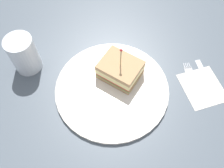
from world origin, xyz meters
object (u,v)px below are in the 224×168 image
Objects in this scene: sandwich_half_center at (120,70)px; plate at (112,89)px; drink_glass at (25,56)px; fork at (191,76)px; knife at (205,76)px; napkin at (203,87)px.

plate is at bearing -155.54° from sandwich_half_center.
drink_glass reaches higher than fork.
knife is at bearing -41.50° from drink_glass.
fork is 3.95cm from knife.
napkin is 0.98× the size of knife.
knife is (3.26, -2.23, 0.00)cm from fork.
sandwich_half_center is 19.79cm from fork.
fork is at bearing 89.58° from napkin.
napkin is 3.89cm from knife.
sandwich_half_center is at bearing -46.00° from drink_glass.
napkin is at bearing -45.93° from sandwich_half_center.
plate reaches higher than napkin.
sandwich_half_center is at bearing 134.07° from napkin.
plate is at bearing 144.17° from napkin.
sandwich_half_center is 22.60cm from napkin.
drink_glass is at bearing 137.87° from fork.
napkin is at bearing -35.83° from plate.
napkin is (15.52, -16.03, -3.59)cm from sandwich_half_center.
plate is 24.84cm from drink_glass.
fork is (33.36, -30.17, -4.47)cm from drink_glass.
knife is at bearing -27.82° from plate.
fork is at bearing 145.62° from knife.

